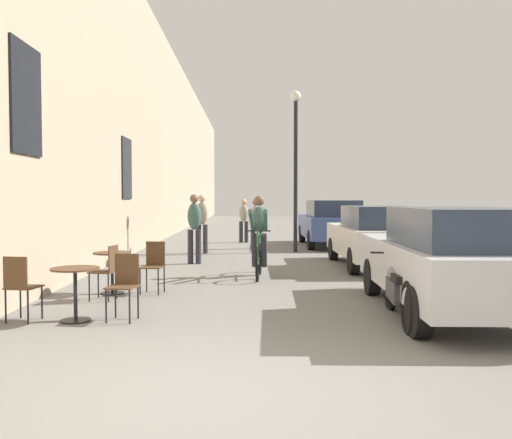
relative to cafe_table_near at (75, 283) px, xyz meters
The scene contains 18 objects.
ground_plane 3.42m from the cafe_table_near, 51.91° to the right, with size 88.00×88.00×0.00m, color slate.
building_facade_left 11.98m from the cafe_table_near, 96.86° to the left, with size 0.54×68.00×8.28m.
cafe_table_near is the anchor object (origin of this frame).
cafe_chair_near_toward_street 0.71m from the cafe_table_near, behind, with size 0.44×0.44×0.89m.
cafe_chair_near_toward_wall 0.64m from the cafe_table_near, ahead, with size 0.43×0.43×0.89m.
cafe_table_mid 2.06m from the cafe_table_near, 91.01° to the left, with size 0.64×0.64×0.72m.
cafe_chair_mid_toward_street 2.24m from the cafe_table_near, 72.69° to the left, with size 0.43×0.43×0.89m.
cafe_chair_mid_toward_wall 1.48m from the cafe_table_near, 88.51° to the left, with size 0.44×0.44×0.89m.
cyclist_on_bicycle 4.79m from the cafe_table_near, 57.96° to the left, with size 0.52×1.76×1.74m.
pedestrian_near 6.35m from the cafe_table_near, 81.35° to the left, with size 0.35×0.26×1.75m.
pedestrian_mid 8.85m from the cafe_table_near, 84.02° to the left, with size 0.37×0.28×1.76m.
pedestrian_far 10.60m from the cafe_table_near, 76.09° to the left, with size 0.35×0.25×1.63m.
pedestrian_furthest 12.91m from the cafe_table_near, 80.54° to the left, with size 0.36×0.27×1.62m.
street_lamp 10.21m from the cafe_table_near, 67.74° to the left, with size 0.32×0.32×4.90m.
parked_car_nearest 5.21m from the cafe_table_near, ahead, with size 1.93×4.34×1.52m.
parked_car_second 7.72m from the cafe_table_near, 46.02° to the left, with size 1.76×4.13×1.47m.
parked_car_third 12.30m from the cafe_table_near, 65.28° to the left, with size 1.88×4.44×1.58m.
parked_motorcycle 4.37m from the cafe_table_near, ahead, with size 0.62×2.14×0.92m.
Camera 1 is at (0.25, -4.50, 1.65)m, focal length 37.55 mm.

